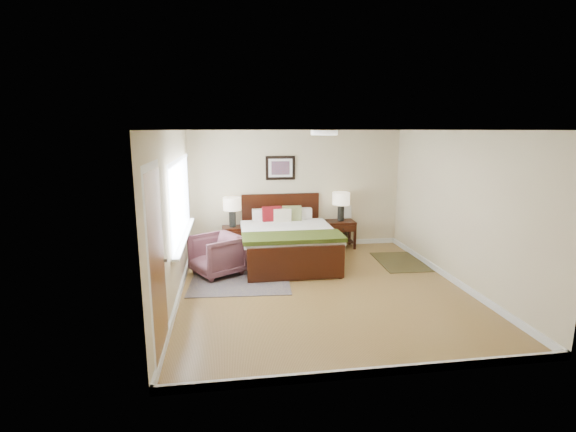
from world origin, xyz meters
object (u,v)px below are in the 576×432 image
object	(u,v)px
bed	(287,235)
nightstand_right	(340,231)
lamp_right	(341,201)
armchair	(217,255)
rug_persian	(241,271)
nightstand_left	(233,233)
lamp_left	(232,206)

from	to	relation	value
bed	nightstand_right	size ratio (longest dim) A/B	3.63
bed	nightstand_right	distance (m)	1.52
lamp_right	armchair	world-z (taller)	lamp_right
armchair	rug_persian	distance (m)	0.55
rug_persian	armchair	bearing A→B (deg)	-165.99
nightstand_left	lamp_right	bearing A→B (deg)	0.49
nightstand_right	lamp_right	distance (m)	0.66
armchair	rug_persian	bearing A→B (deg)	69.60
lamp_left	armchair	xyz separation A→B (m)	(-0.31, -1.37, -0.62)
nightstand_left	lamp_right	size ratio (longest dim) A/B	0.88
nightstand_right	lamp_right	xyz separation A→B (m)	(-0.00, 0.01, 0.66)
bed	lamp_left	world-z (taller)	bed
lamp_right	bed	bearing A→B (deg)	-147.04
nightstand_right	lamp_left	xyz separation A→B (m)	(-2.30, 0.01, 0.61)
lamp_left	lamp_right	distance (m)	2.30
nightstand_right	armchair	distance (m)	2.94
lamp_right	armchair	size ratio (longest dim) A/B	0.78
lamp_left	armchair	world-z (taller)	lamp_left
bed	rug_persian	world-z (taller)	bed
nightstand_right	lamp_right	size ratio (longest dim) A/B	0.97
bed	lamp_right	world-z (taller)	lamp_right
lamp_right	armchair	distance (m)	3.02
lamp_right	lamp_left	bearing A→B (deg)	180.00
armchair	rug_persian	xyz separation A→B (m)	(0.42, 0.08, -0.35)
lamp_left	nightstand_right	bearing A→B (deg)	-0.31
bed	armchair	size ratio (longest dim) A/B	2.75
nightstand_left	rug_persian	world-z (taller)	nightstand_left
nightstand_right	armchair	world-z (taller)	armchair
nightstand_left	lamp_left	xyz separation A→B (m)	(0.00, 0.02, 0.55)
nightstand_left	nightstand_right	world-z (taller)	nightstand_right
bed	lamp_left	size ratio (longest dim) A/B	3.52
bed	rug_persian	bearing A→B (deg)	-152.84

